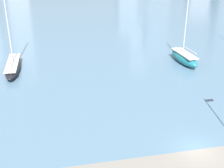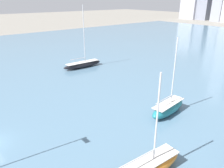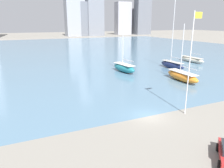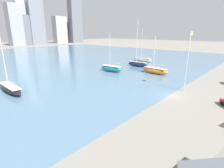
% 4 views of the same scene
% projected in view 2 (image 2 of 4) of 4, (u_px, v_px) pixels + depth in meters
% --- Properties ---
extents(sailboat_black, '(2.51, 10.93, 15.49)m').
position_uv_depth(sailboat_black, '(83.00, 64.00, 57.00)').
color(sailboat_black, black).
rests_on(sailboat_black, harbor_water).
extents(sailboat_orange, '(2.78, 8.93, 11.05)m').
position_uv_depth(sailboat_orange, '(148.00, 167.00, 22.15)').
color(sailboat_orange, orange).
rests_on(sailboat_orange, harbor_water).
extents(sailboat_teal, '(3.14, 8.14, 11.92)m').
position_uv_depth(sailboat_teal, '(168.00, 108.00, 34.06)').
color(sailboat_teal, '#1E757F').
rests_on(sailboat_teal, harbor_water).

